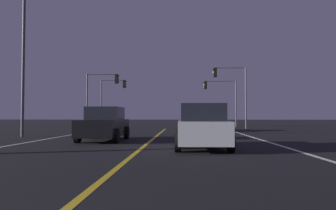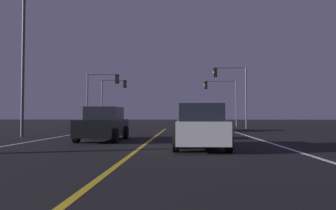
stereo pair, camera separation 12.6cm
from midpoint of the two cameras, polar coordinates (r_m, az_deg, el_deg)
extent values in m
cube|color=silver|center=(13.04, 20.84, -7.33)|extent=(0.16, 35.11, 0.01)
cube|color=silver|center=(14.38, -28.25, -6.72)|extent=(0.16, 35.11, 0.01)
cube|color=gold|center=(12.49, -5.00, -7.70)|extent=(0.16, 35.11, 0.01)
cylinder|color=black|center=(27.18, 2.83, -3.87)|extent=(0.22, 0.68, 0.68)
cylinder|color=black|center=(27.25, 6.62, -3.86)|extent=(0.22, 0.68, 0.68)
cylinder|color=black|center=(24.48, 2.87, -4.08)|extent=(0.22, 0.68, 0.68)
cylinder|color=black|center=(24.56, 7.08, -4.07)|extent=(0.22, 0.68, 0.68)
cube|color=#38383D|center=(25.84, 4.84, -3.26)|extent=(1.80, 4.30, 0.80)
cube|color=black|center=(25.58, 4.86, -1.66)|extent=(1.60, 2.10, 0.64)
cube|color=red|center=(23.72, 3.60, -3.14)|extent=(0.24, 0.08, 0.16)
cube|color=red|center=(23.78, 6.50, -3.13)|extent=(0.24, 0.08, 0.16)
cylinder|color=black|center=(14.71, -9.57, -5.49)|extent=(0.22, 0.68, 0.68)
cylinder|color=black|center=(15.18, -16.26, -5.33)|extent=(0.22, 0.68, 0.68)
cylinder|color=black|center=(17.35, -7.70, -4.95)|extent=(0.22, 0.68, 0.68)
cylinder|color=black|center=(17.76, -13.45, -4.85)|extent=(0.22, 0.68, 0.68)
cube|color=black|center=(16.21, -11.69, -4.01)|extent=(1.80, 4.30, 0.80)
cube|color=black|center=(16.44, -11.46, -1.48)|extent=(1.60, 2.10, 0.64)
cube|color=red|center=(18.13, -8.21, -3.49)|extent=(0.24, 0.08, 0.16)
cube|color=red|center=(18.39, -11.90, -3.45)|extent=(0.24, 0.08, 0.16)
cylinder|color=black|center=(13.62, 1.70, -5.80)|extent=(0.22, 0.68, 0.68)
cylinder|color=black|center=(13.72, 9.28, -5.75)|extent=(0.22, 0.68, 0.68)
cylinder|color=black|center=(10.93, 1.51, -6.76)|extent=(0.22, 0.68, 0.68)
cylinder|color=black|center=(11.05, 10.95, -6.67)|extent=(0.22, 0.68, 0.68)
cube|color=#B7BABF|center=(12.28, 5.84, -4.72)|extent=(1.80, 4.30, 0.80)
cube|color=black|center=(12.01, 5.90, -1.35)|extent=(1.60, 2.10, 0.64)
cube|color=red|center=(10.15, 3.14, -4.75)|extent=(0.24, 0.08, 0.16)
cube|color=red|center=(10.24, 9.89, -4.70)|extent=(0.24, 0.08, 0.16)
cylinder|color=#4C4C51|center=(31.03, 13.77, 1.26)|extent=(0.14, 0.14, 5.92)
cylinder|color=#4C4C51|center=(31.07, 11.09, 6.64)|extent=(2.89, 0.10, 0.10)
cube|color=black|center=(30.83, 8.42, 5.84)|extent=(0.28, 0.36, 0.90)
sphere|color=#3A0605|center=(30.85, 8.12, 6.40)|extent=(0.20, 0.20, 0.20)
sphere|color=orange|center=(30.81, 8.13, 5.85)|extent=(0.20, 0.20, 0.20)
sphere|color=#063816|center=(30.77, 8.13, 5.29)|extent=(0.20, 0.20, 0.20)
cylinder|color=#4C4C51|center=(31.80, -14.55, 0.68)|extent=(0.14, 0.14, 5.35)
cylinder|color=#4C4C51|center=(31.63, -11.98, 5.44)|extent=(2.90, 0.10, 0.10)
cube|color=black|center=(31.25, -9.40, 4.68)|extent=(0.28, 0.36, 0.90)
sphere|color=#3A0605|center=(31.25, -9.10, 5.24)|extent=(0.20, 0.20, 0.20)
sphere|color=orange|center=(31.22, -9.11, 4.69)|extent=(0.20, 0.20, 0.20)
sphere|color=#063816|center=(31.19, -9.11, 4.14)|extent=(0.20, 0.20, 0.20)
cylinder|color=#4C4C51|center=(36.41, 12.08, 0.25)|extent=(0.14, 0.14, 5.24)
cylinder|color=#4C4C51|center=(36.36, 9.40, 4.29)|extent=(3.40, 0.10, 0.10)
cube|color=black|center=(36.15, 6.72, 3.60)|extent=(0.28, 0.36, 0.90)
sphere|color=#3A0605|center=(36.16, 6.46, 4.07)|extent=(0.20, 0.20, 0.20)
sphere|color=orange|center=(36.13, 6.47, 3.60)|extent=(0.20, 0.20, 0.20)
sphere|color=#063816|center=(36.11, 6.47, 3.12)|extent=(0.20, 0.20, 0.20)
cylinder|color=#4C4C51|center=(37.09, -12.06, 0.33)|extent=(0.14, 0.14, 5.40)
cylinder|color=#4C4C51|center=(36.98, -10.03, 4.44)|extent=(2.65, 0.10, 0.10)
cube|color=black|center=(36.67, -8.01, 3.78)|extent=(0.28, 0.36, 0.90)
sphere|color=#3A0605|center=(36.67, -7.76, 4.25)|extent=(0.20, 0.20, 0.20)
sphere|color=orange|center=(36.64, -7.76, 3.78)|extent=(0.20, 0.20, 0.20)
sphere|color=#063816|center=(36.61, -7.76, 3.32)|extent=(0.20, 0.20, 0.20)
cylinder|color=#4C4C51|center=(20.86, -24.85, 6.84)|extent=(0.18, 0.18, 8.75)
camera|label=1|loc=(0.06, -87.54, -0.08)|focal=33.72mm
camera|label=2|loc=(0.06, 92.46, 0.08)|focal=33.72mm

